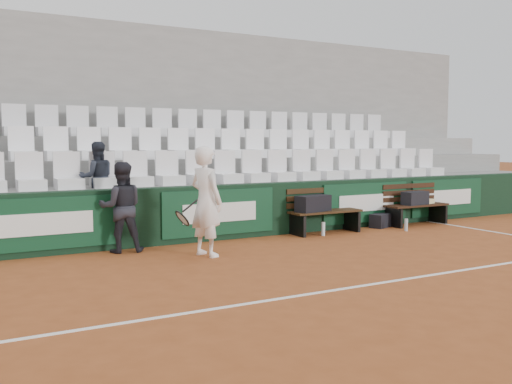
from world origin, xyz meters
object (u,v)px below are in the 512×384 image
bench_right (416,215)px  sports_bag_right (415,198)px  sports_bag_left (313,203)px  spectator_c (96,152)px  sports_bag_ground (380,221)px  water_bottle_far (406,225)px  tennis_player (206,201)px  bench_left (325,222)px  ball_kid (121,207)px  water_bottle_near (323,229)px

bench_right → sports_bag_right: 0.38m
bench_right → sports_bag_left: sports_bag_left is taller
bench_right → spectator_c: spectator_c is taller
sports_bag_right → sports_bag_ground: 0.96m
sports_bag_left → spectator_c: bearing=166.9°
water_bottle_far → spectator_c: size_ratio=0.20×
bench_right → sports_bag_ground: size_ratio=3.20×
bench_right → tennis_player: bearing=-170.6°
sports_bag_left → sports_bag_ground: (1.77, 0.07, -0.46)m
bench_left → ball_kid: ball_kid is taller
bench_right → spectator_c: 6.81m
water_bottle_far → tennis_player: 4.63m
spectator_c → water_bottle_far: bearing=170.3°
sports_bag_right → tennis_player: size_ratio=0.35×
sports_bag_right → spectator_c: bearing=171.5°
sports_bag_right → water_bottle_far: sports_bag_right is taller
sports_bag_left → ball_kid: 3.74m
sports_bag_right → water_bottle_far: 0.98m
bench_left → sports_bag_right: (2.30, -0.07, 0.37)m
tennis_player → sports_bag_right: bearing=9.1°
sports_bag_left → water_bottle_near: (0.09, -0.21, -0.47)m
water_bottle_near → bench_left: bearing=46.4°
water_bottle_far → ball_kid: 5.70m
bench_left → spectator_c: bearing=167.9°
spectator_c → sports_bag_left: bearing=171.4°
bench_right → sports_bag_right: bearing=-155.6°
water_bottle_near → tennis_player: 2.94m
sports_bag_right → tennis_player: bearing=-170.9°
water_bottle_far → ball_kid: size_ratio=0.17×
bench_left → sports_bag_ground: size_ratio=3.20×
bench_right → ball_kid: bearing=179.4°
sports_bag_ground → tennis_player: (-4.43, -0.98, 0.72)m
bench_left → sports_bag_right: 2.33m
ball_kid → bench_left: bearing=-167.9°
bench_left → sports_bag_left: bearing=-178.8°
sports_bag_right → sports_bag_ground: sports_bag_right is taller
sports_bag_ground → water_bottle_near: 1.70m
tennis_player → bench_left: bearing=17.2°
sports_bag_ground → ball_kid: (-5.51, -0.03, 0.59)m
water_bottle_near → sports_bag_left: bearing=113.3°
tennis_player → spectator_c: spectator_c is taller
bench_left → water_bottle_far: bearing=-19.3°
bench_right → ball_kid: (-6.43, 0.07, 0.51)m
sports_bag_left → sports_bag_right: (2.60, -0.07, -0.01)m
sports_bag_left → water_bottle_far: (1.89, -0.55, -0.48)m
water_bottle_near → ball_kid: size_ratio=0.18×
bench_right → water_bottle_far: (-0.79, -0.52, -0.10)m
bench_right → water_bottle_far: size_ratio=6.00×
bench_right → spectator_c: (-6.60, 0.94, 1.40)m
bench_right → spectator_c: size_ratio=1.20×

